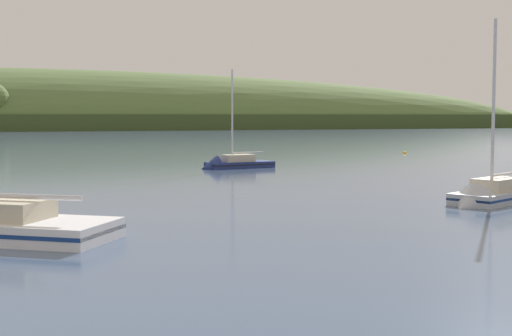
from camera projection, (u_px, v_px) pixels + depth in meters
sailboat_near_mooring at (491, 201)px, 35.71m from camera, size 7.42×4.74×10.14m
sailboat_midwater_white at (231, 166)px, 59.37m from camera, size 6.53×2.78×9.01m
mooring_buoy_midchannel at (405, 153)px, 82.26m from camera, size 0.51×0.51×0.59m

